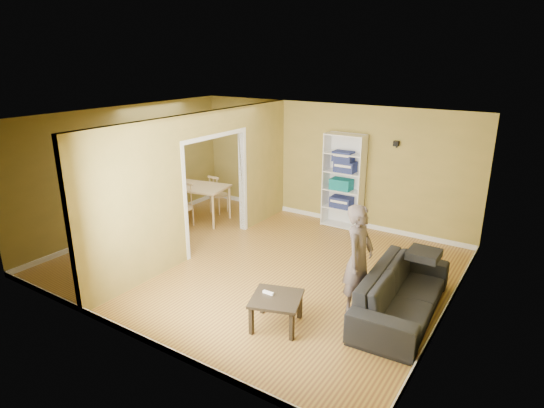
% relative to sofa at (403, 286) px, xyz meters
% --- Properties ---
extents(room_shell, '(6.50, 6.50, 6.50)m').
position_rel_sofa_xyz_m(room_shell, '(-2.70, 0.23, 0.86)').
color(room_shell, '#B58E37').
rests_on(room_shell, ground).
extents(partition, '(0.22, 5.50, 2.60)m').
position_rel_sofa_xyz_m(partition, '(-3.90, 0.23, 0.86)').
color(partition, olive).
rests_on(partition, ground).
extents(wall_speaker, '(0.10, 0.10, 0.10)m').
position_rel_sofa_xyz_m(wall_speaker, '(-1.20, 2.92, 1.46)').
color(wall_speaker, black).
rests_on(wall_speaker, room_shell).
extents(sofa, '(2.36, 1.12, 0.88)m').
position_rel_sofa_xyz_m(sofa, '(0.00, 0.00, 0.00)').
color(sofa, black).
rests_on(sofa, ground).
extents(person, '(0.69, 0.54, 1.89)m').
position_rel_sofa_xyz_m(person, '(-0.60, -0.24, 0.51)').
color(person, slate).
rests_on(person, ground).
extents(bookshelf, '(0.85, 0.37, 2.02)m').
position_rel_sofa_xyz_m(bookshelf, '(-2.22, 2.84, 0.57)').
color(bookshelf, white).
rests_on(bookshelf, ground).
extents(paper_box_navy_a, '(0.45, 0.30, 0.23)m').
position_rel_sofa_xyz_m(paper_box_navy_a, '(-2.24, 2.79, 0.10)').
color(paper_box_navy_a, '#2D4E83').
rests_on(paper_box_navy_a, bookshelf).
extents(paper_box_teal, '(0.45, 0.29, 0.23)m').
position_rel_sofa_xyz_m(paper_box_teal, '(-2.27, 2.79, 0.50)').
color(paper_box_teal, '#0D704E').
rests_on(paper_box_teal, bookshelf).
extents(paper_box_navy_b, '(0.43, 0.28, 0.22)m').
position_rel_sofa_xyz_m(paper_box_navy_b, '(-2.20, 2.79, 0.89)').
color(paper_box_navy_b, '#171D52').
rests_on(paper_box_navy_b, bookshelf).
extents(paper_box_navy_c, '(0.42, 0.27, 0.21)m').
position_rel_sofa_xyz_m(paper_box_navy_c, '(-2.25, 2.79, 1.10)').
color(paper_box_navy_c, navy).
rests_on(paper_box_navy_c, bookshelf).
extents(coffee_table, '(0.66, 0.66, 0.44)m').
position_rel_sofa_xyz_m(coffee_table, '(-1.34, -1.24, -0.07)').
color(coffee_table, '#30291D').
rests_on(coffee_table, ground).
extents(game_controller, '(0.16, 0.04, 0.03)m').
position_rel_sofa_xyz_m(game_controller, '(-1.49, -1.22, 0.02)').
color(game_controller, white).
rests_on(game_controller, coffee_table).
extents(dining_table, '(1.27, 0.85, 0.79)m').
position_rel_sofa_xyz_m(dining_table, '(-5.08, 1.38, 0.28)').
color(dining_table, tan).
rests_on(dining_table, ground).
extents(chair_left, '(0.56, 0.56, 1.03)m').
position_rel_sofa_xyz_m(chair_left, '(-5.83, 1.37, 0.07)').
color(chair_left, tan).
rests_on(chair_left, ground).
extents(chair_near, '(0.53, 0.53, 0.96)m').
position_rel_sofa_xyz_m(chair_near, '(-5.05, 0.85, 0.04)').
color(chair_near, '#D8AF7F').
rests_on(chair_near, ground).
extents(chair_far, '(0.45, 0.45, 0.91)m').
position_rel_sofa_xyz_m(chair_far, '(-5.05, 2.05, 0.02)').
color(chair_far, tan).
rests_on(chair_far, ground).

